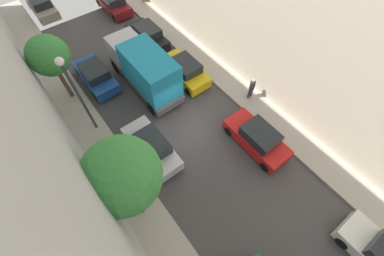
% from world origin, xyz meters
% --- Properties ---
extents(ground, '(32.00, 32.00, 0.00)m').
position_xyz_m(ground, '(0.00, 0.00, 0.00)').
color(ground, '#423F42').
extents(sidewalk_left, '(2.00, 44.00, 0.15)m').
position_xyz_m(sidewalk_left, '(-5.00, 0.00, 0.07)').
color(sidewalk_left, '#A8A399').
rests_on(sidewalk_left, ground).
extents(sidewalk_right, '(2.00, 44.00, 0.15)m').
position_xyz_m(sidewalk_right, '(5.00, 0.00, 0.07)').
color(sidewalk_right, '#A8A399').
rests_on(sidewalk_right, ground).
extents(parked_car_left_2, '(1.78, 4.20, 1.57)m').
position_xyz_m(parked_car_left_2, '(-2.70, -0.23, 0.72)').
color(parked_car_left_2, silver).
rests_on(parked_car_left_2, ground).
extents(parked_car_left_3, '(1.78, 4.20, 1.57)m').
position_xyz_m(parked_car_left_3, '(-2.70, 7.22, 0.72)').
color(parked_car_left_3, '#194799').
rests_on(parked_car_left_3, ground).
extents(parked_car_left_4, '(1.78, 4.20, 1.57)m').
position_xyz_m(parked_car_left_4, '(-2.70, 18.29, 0.72)').
color(parked_car_left_4, gray).
rests_on(parked_car_left_4, ground).
extents(parked_car_right_1, '(1.78, 4.20, 1.57)m').
position_xyz_m(parked_car_right_1, '(2.70, -3.62, 0.72)').
color(parked_car_right_1, red).
rests_on(parked_car_right_1, ground).
extents(parked_car_right_2, '(1.78, 4.20, 1.57)m').
position_xyz_m(parked_car_right_2, '(2.70, 3.72, 0.72)').
color(parked_car_right_2, gold).
rests_on(parked_car_right_2, ground).
extents(parked_car_right_3, '(1.78, 4.20, 1.57)m').
position_xyz_m(parked_car_right_3, '(2.70, 8.81, 0.72)').
color(parked_car_right_3, black).
rests_on(parked_car_right_3, ground).
extents(parked_car_right_4, '(1.78, 4.20, 1.57)m').
position_xyz_m(parked_car_right_4, '(2.70, 14.74, 0.72)').
color(parked_car_right_4, maroon).
rests_on(parked_car_right_4, ground).
extents(delivery_truck, '(2.26, 6.60, 3.38)m').
position_xyz_m(delivery_truck, '(0.00, 4.62, 1.79)').
color(delivery_truck, '#4C4C51').
rests_on(delivery_truck, ground).
extents(pedestrian, '(0.40, 0.36, 1.72)m').
position_xyz_m(pedestrian, '(5.08, -0.68, 1.07)').
color(pedestrian, '#2D334C').
rests_on(pedestrian, sidewalk_right).
extents(street_tree_0, '(2.46, 2.46, 4.80)m').
position_xyz_m(street_tree_0, '(-4.77, 7.04, 3.69)').
color(street_tree_0, brown).
rests_on(street_tree_0, sidewalk_left).
extents(street_tree_2, '(3.17, 3.17, 6.19)m').
position_xyz_m(street_tree_2, '(-5.05, -2.82, 4.72)').
color(street_tree_2, brown).
rests_on(street_tree_2, sidewalk_left).
extents(lamp_post, '(0.44, 0.44, 5.72)m').
position_xyz_m(lamp_post, '(-4.60, 3.54, 3.90)').
color(lamp_post, '#333338').
rests_on(lamp_post, sidewalk_left).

